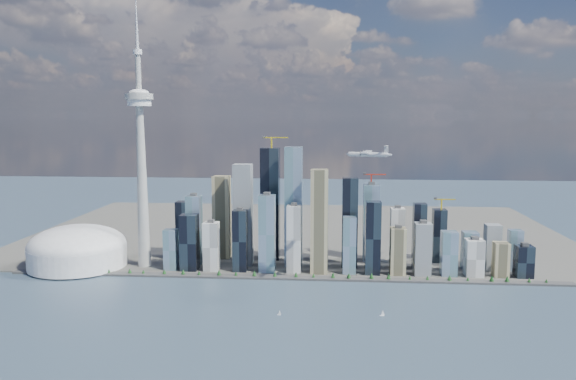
# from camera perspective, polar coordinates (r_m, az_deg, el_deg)

# --- Properties ---
(ground) EXTENTS (4000.00, 4000.00, 0.00)m
(ground) POSITION_cam_1_polar(r_m,az_deg,el_deg) (875.25, -1.81, -13.66)
(ground) COLOR #2D3A50
(ground) RESTS_ON ground
(seawall) EXTENTS (1100.00, 22.00, 4.00)m
(seawall) POSITION_cam_1_polar(r_m,az_deg,el_deg) (1110.26, -0.37, -8.90)
(seawall) COLOR #383838
(seawall) RESTS_ON ground
(land) EXTENTS (1400.00, 900.00, 3.00)m
(land) POSITION_cam_1_polar(r_m,az_deg,el_deg) (1546.02, 1.06, -4.20)
(land) COLOR #4C4C47
(land) RESTS_ON ground
(shoreline_trees) EXTENTS (960.53, 7.20, 8.80)m
(shoreline_trees) POSITION_cam_1_polar(r_m,az_deg,el_deg) (1108.36, -0.37, -8.57)
(shoreline_trees) COLOR #3F2D1E
(shoreline_trees) RESTS_ON seawall
(skyscraper_cluster) EXTENTS (736.00, 142.00, 270.82)m
(skyscraper_cluster) POSITION_cam_1_polar(r_m,az_deg,el_deg) (1171.33, 2.90, -3.89)
(skyscraper_cluster) COLOR black
(skyscraper_cluster) RESTS_ON land
(needle_tower) EXTENTS (56.00, 56.00, 550.50)m
(needle_tower) POSITION_cam_1_polar(r_m,az_deg,el_deg) (1189.84, -14.70, 3.42)
(needle_tower) COLOR #9A9B96
(needle_tower) RESTS_ON land
(dome_stadium) EXTENTS (200.00, 200.00, 86.00)m
(dome_stadium) POSITION_cam_1_polar(r_m,az_deg,el_deg) (1262.12, -20.59, -5.62)
(dome_stadium) COLOR silver
(dome_stadium) RESTS_ON land
(airplane) EXTENTS (79.00, 70.30, 19.38)m
(airplane) POSITION_cam_1_polar(r_m,az_deg,el_deg) (961.88, 8.18, 3.66)
(airplane) COLOR silver
(airplane) RESTS_ON ground
(sailboat_west) EXTENTS (6.55, 2.22, 9.06)m
(sailboat_west) POSITION_cam_1_polar(r_m,az_deg,el_deg) (918.31, -0.89, -12.42)
(sailboat_west) COLOR white
(sailboat_west) RESTS_ON ground
(sailboat_east) EXTENTS (7.87, 2.52, 10.90)m
(sailboat_east) POSITION_cam_1_polar(r_m,az_deg,el_deg) (926.80, 9.57, -12.30)
(sailboat_east) COLOR white
(sailboat_east) RESTS_ON ground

